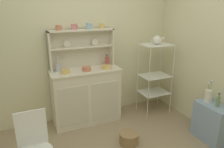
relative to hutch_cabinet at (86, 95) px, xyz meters
The scene contains 19 objects.
wall_back 0.83m from the hutch_cabinet, 84.50° to the left, with size 3.84×0.05×2.50m, color beige.
hutch_cabinet is the anchor object (origin of this frame).
hutch_shelf_unit 0.81m from the hutch_cabinet, 90.00° to the left, with size 1.03×0.18×0.61m.
bakers_rack 1.26m from the hutch_cabinet, ahead, with size 0.50×0.39×1.23m.
side_shelf_blue 1.91m from the hutch_cabinet, 39.77° to the right, with size 0.28×0.48×0.54m, color #849EBC.
wire_chair 1.41m from the hutch_cabinet, 128.99° to the right, with size 0.36×0.36×0.85m.
floor_basket 0.99m from the hutch_cabinet, 67.53° to the right, with size 0.27×0.27×0.16m, color #93754C.
cup_terracotta_0 1.14m from the hutch_cabinet, 160.43° to the left, with size 0.09×0.08×0.08m.
cup_rose_1 1.10m from the hutch_cabinet, 132.74° to the left, with size 0.09×0.08×0.09m.
cup_sky_2 1.10m from the hutch_cabinet, 45.15° to the left, with size 0.09×0.08×0.09m.
cup_gold_3 1.14m from the hutch_cabinet, 20.07° to the left, with size 0.09×0.08×0.08m.
bowl_mixing_large 0.57m from the hutch_cabinet, 167.12° to the right, with size 0.13×0.13×0.06m, color #DBB760.
bowl_floral_medium 0.47m from the hutch_cabinet, 90.00° to the right, with size 0.14×0.14×0.06m, color #C67556.
bowl_cream_small 0.57m from the hutch_cabinet, 12.88° to the right, with size 0.15×0.15×0.05m, color #DBB760.
jam_bottle 0.66m from the hutch_cabinet, 12.00° to the left, with size 0.06×0.06×0.19m.
utensil_jar 0.64m from the hutch_cabinet, 169.13° to the left, with size 0.08×0.08×0.24m.
porcelain_teapot 1.48m from the hutch_cabinet, ahead, with size 0.23×0.14×0.16m.
flower_vase 1.84m from the hutch_cabinet, 36.85° to the right, with size 0.10×0.10×0.32m.
oil_bottle 1.94m from the hutch_cabinet, 40.86° to the right, with size 0.05×0.05×0.20m.
Camera 1 is at (-0.91, -1.69, 1.84)m, focal length 33.78 mm.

